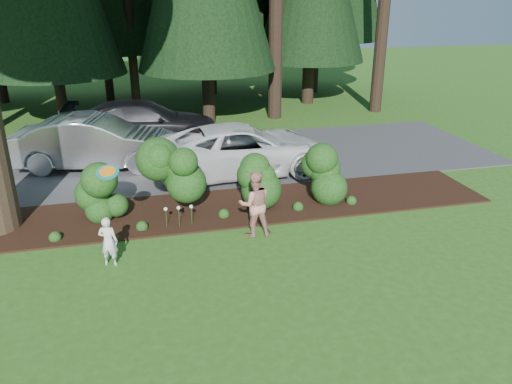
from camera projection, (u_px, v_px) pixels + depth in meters
The scene contains 11 objects.
ground at pixel (207, 278), 9.85m from camera, with size 80.00×80.00×0.00m, color #305017.
mulch_bed at pixel (188, 211), 12.77m from camera, with size 16.00×2.50×0.05m, color black.
driveway at pixel (174, 161), 16.61m from camera, with size 22.00×6.00×0.03m, color #38383A.
shrub_row at pixel (218, 182), 12.55m from camera, with size 6.53×1.60×1.61m.
lily_cluster at pixel (179, 209), 11.77m from camera, with size 0.69×0.09×0.57m.
car_silver_wagon at pixel (96, 142), 15.69m from camera, with size 1.76×5.04×1.66m, color silver.
car_white_suv at pixel (243, 149), 15.23m from camera, with size 2.52×5.46×1.52m, color silver.
car_dark_suv at pixel (144, 123), 18.21m from camera, with size 2.21×5.44×1.58m, color black.
child at pixel (108, 241), 10.13m from camera, with size 0.39×0.26×1.07m, color silver.
adult at pixel (255, 204), 11.32m from camera, with size 0.75×0.59×1.55m, color #B32517.
frisbee at pixel (108, 172), 9.98m from camera, with size 0.47×0.44×0.21m.
Camera 1 is at (-1.08, -8.51, 5.23)m, focal length 35.00 mm.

